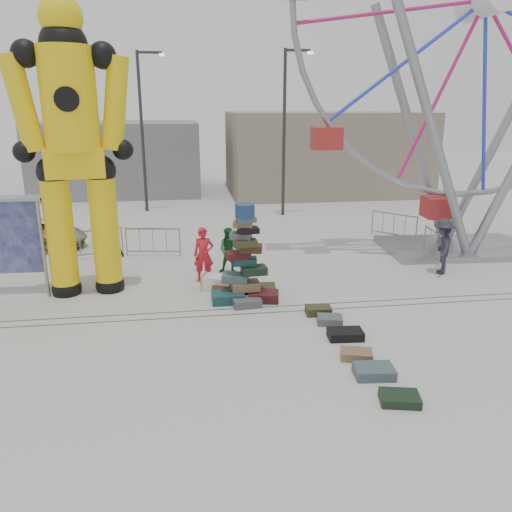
{
  "coord_description": "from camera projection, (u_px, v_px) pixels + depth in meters",
  "views": [
    {
      "loc": [
        -1.93,
        -11.78,
        5.43
      ],
      "look_at": [
        0.08,
        2.28,
        1.12
      ],
      "focal_mm": 35.0,
      "sensor_mm": 36.0,
      "label": 1
    }
  ],
  "objects": [
    {
      "name": "row_case_1",
      "position": [
        330.0,
        320.0,
        12.91
      ],
      "size": [
        0.72,
        0.61,
        0.2
      ],
      "primitive_type": "cube",
      "rotation": [
        0.0,
        0.0,
        -0.21
      ],
      "color": "#53565A",
      "rests_on": "ground"
    },
    {
      "name": "barricade_dummy_c",
      "position": [
        153.0,
        242.0,
        18.54
      ],
      "size": [
        1.99,
        0.42,
        1.1
      ],
      "primitive_type": null,
      "rotation": [
        0.0,
        0.0,
        -0.16
      ],
      "color": "gray",
      "rests_on": "ground"
    },
    {
      "name": "row_case_5",
      "position": [
        400.0,
        398.0,
        9.47
      ],
      "size": [
        0.84,
        0.67,
        0.18
      ],
      "primitive_type": "cube",
      "rotation": [
        0.0,
        0.0,
        -0.22
      ],
      "color": "black",
      "rests_on": "ground"
    },
    {
      "name": "lamp_post_right",
      "position": [
        286.0,
        125.0,
        24.43
      ],
      "size": [
        1.41,
        0.25,
        8.0
      ],
      "color": "#2D2D30",
      "rests_on": "ground"
    },
    {
      "name": "barricade_dummy_b",
      "position": [
        94.0,
        244.0,
        18.28
      ],
      "size": [
        1.97,
        0.57,
        1.1
      ],
      "primitive_type": null,
      "rotation": [
        0.0,
        0.0,
        0.24
      ],
      "color": "gray",
      "rests_on": "ground"
    },
    {
      "name": "row_case_2",
      "position": [
        345.0,
        334.0,
        12.07
      ],
      "size": [
        0.87,
        0.58,
        0.22
      ],
      "primitive_type": "cube",
      "rotation": [
        0.0,
        0.0,
        -0.07
      ],
      "color": "black",
      "rests_on": "ground"
    },
    {
      "name": "pedestrian_red",
      "position": [
        204.0,
        255.0,
        15.8
      ],
      "size": [
        0.66,
        0.45,
        1.76
      ],
      "primitive_type": "imported",
      "rotation": [
        0.0,
        0.0,
        -0.04
      ],
      "color": "red",
      "rests_on": "ground"
    },
    {
      "name": "track_line_far",
      "position": [
        260.0,
        307.0,
        13.95
      ],
      "size": [
        40.0,
        0.04,
        0.01
      ],
      "primitive_type": "cube",
      "color": "#47443F",
      "rests_on": "ground"
    },
    {
      "name": "ferris_wheel",
      "position": [
        481.0,
        36.0,
        17.2
      ],
      "size": [
        13.46,
        3.63,
        15.63
      ],
      "rotation": [
        0.0,
        0.0,
        -0.06
      ],
      "color": "gray",
      "rests_on": "ground"
    },
    {
      "name": "building_left",
      "position": [
        121.0,
        157.0,
        32.39
      ],
      "size": [
        10.0,
        8.0,
        4.4
      ],
      "primitive_type": "cube",
      "color": "gray",
      "rests_on": "ground"
    },
    {
      "name": "barricade_wheel_front",
      "position": [
        435.0,
        247.0,
        17.91
      ],
      "size": [
        0.26,
        2.0,
        1.1
      ],
      "primitive_type": null,
      "rotation": [
        0.0,
        0.0,
        1.49
      ],
      "color": "gray",
      "rests_on": "ground"
    },
    {
      "name": "barricade_wheel_back",
      "position": [
        394.0,
        226.0,
        21.03
      ],
      "size": [
        1.39,
        1.57,
        1.1
      ],
      "primitive_type": null,
      "rotation": [
        0.0,
        0.0,
        -0.85
      ],
      "color": "gray",
      "rests_on": "ground"
    },
    {
      "name": "building_right",
      "position": [
        323.0,
        152.0,
        32.17
      ],
      "size": [
        12.0,
        8.0,
        5.0
      ],
      "primitive_type": "cube",
      "color": "gray",
      "rests_on": "ground"
    },
    {
      "name": "lamp_post_left",
      "position": [
        143.0,
        124.0,
        25.38
      ],
      "size": [
        1.41,
        0.25,
        8.0
      ],
      "color": "#2D2D30",
      "rests_on": "ground"
    },
    {
      "name": "pedestrian_green",
      "position": [
        230.0,
        251.0,
        16.62
      ],
      "size": [
        0.88,
        0.77,
        1.56
      ],
      "primitive_type": "imported",
      "rotation": [
        0.0,
        0.0,
        -0.26
      ],
      "color": "#175C2A",
      "rests_on": "ground"
    },
    {
      "name": "row_case_4",
      "position": [
        374.0,
        371.0,
        10.39
      ],
      "size": [
        0.86,
        0.64,
        0.22
      ],
      "primitive_type": "cube",
      "rotation": [
        0.0,
        0.0,
        -0.09
      ],
      "color": "#43585F",
      "rests_on": "ground"
    },
    {
      "name": "row_case_3",
      "position": [
        356.0,
        355.0,
        11.11
      ],
      "size": [
        0.79,
        0.62,
        0.2
      ],
      "primitive_type": "cube",
      "rotation": [
        0.0,
        0.0,
        -0.27
      ],
      "color": "#835F43",
      "rests_on": "ground"
    },
    {
      "name": "pedestrian_grey",
      "position": [
        443.0,
        246.0,
        16.53
      ],
      "size": [
        1.13,
        1.38,
        1.86
      ],
      "primitive_type": "imported",
      "rotation": [
        0.0,
        0.0,
        -2.0
      ],
      "color": "#21232D",
      "rests_on": "ground"
    },
    {
      "name": "ground",
      "position": [
        265.0,
        322.0,
        13.0
      ],
      "size": [
        90.0,
        90.0,
        0.0
      ],
      "primitive_type": "plane",
      "color": "#9E9E99",
      "rests_on": "ground"
    },
    {
      "name": "steamer_trunk",
      "position": [
        218.0,
        283.0,
        15.21
      ],
      "size": [
        1.09,
        0.87,
        0.44
      ],
      "primitive_type": "cube",
      "rotation": [
        0.0,
        0.0,
        -0.39
      ],
      "color": "silver",
      "rests_on": "ground"
    },
    {
      "name": "row_case_0",
      "position": [
        318.0,
        310.0,
        13.46
      ],
      "size": [
        0.7,
        0.49,
        0.23
      ],
      "primitive_type": "cube",
      "rotation": [
        0.0,
        0.0,
        -0.07
      ],
      "color": "#36391C",
      "rests_on": "ground"
    },
    {
      "name": "track_line_near",
      "position": [
        262.0,
        313.0,
        13.57
      ],
      "size": [
        40.0,
        0.04,
        0.01
      ],
      "primitive_type": "cube",
      "color": "#47443F",
      "rests_on": "ground"
    },
    {
      "name": "suitcase_tower",
      "position": [
        245.0,
        273.0,
        14.36
      ],
      "size": [
        1.97,
        1.76,
        2.82
      ],
      "rotation": [
        0.0,
        0.0,
        -0.04
      ],
      "color": "#174647",
      "rests_on": "ground"
    },
    {
      "name": "crash_test_dummy",
      "position": [
        74.0,
        142.0,
        13.83
      ],
      "size": [
        3.37,
        1.48,
        8.45
      ],
      "rotation": [
        0.0,
        0.0,
        0.12
      ],
      "color": "black",
      "rests_on": "ground"
    },
    {
      "name": "pedestrian_black",
      "position": [
        114.0,
        254.0,
        16.27
      ],
      "size": [
        0.93,
        0.9,
        1.56
      ],
      "primitive_type": "imported",
      "rotation": [
        0.0,
        0.0,
        2.4
      ],
      "color": "black",
      "rests_on": "ground"
    },
    {
      "name": "parked_suv",
      "position": [
        38.0,
        233.0,
        19.8
      ],
      "size": [
        4.28,
        3.29,
        1.08
      ],
      "primitive_type": "imported",
      "rotation": [
        0.0,
        0.0,
        1.13
      ],
      "color": "tan",
      "rests_on": "ground"
    }
  ]
}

